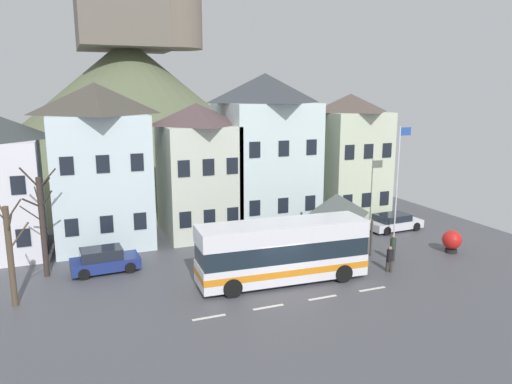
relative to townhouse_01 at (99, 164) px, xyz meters
The scene contains 18 objects.
ground_plane 15.81m from the townhouse_01, 57.15° to the right, with size 40.00×60.00×0.07m.
townhouse_01 is the anchor object (origin of this frame).
townhouse_02 6.77m from the townhouse_01, ahead, with size 5.00×5.76×9.49m.
townhouse_03 12.20m from the townhouse_01, ahead, with size 6.56×6.93×11.62m.
townhouse_04 19.27m from the townhouse_01, ahead, with size 5.00×5.51×10.11m.
hilltop_castle 22.69m from the townhouse_01, 77.07° to the left, with size 38.99×38.99×23.20m.
transit_bus 14.71m from the townhouse_01, 53.19° to the right, with size 9.47×2.94×3.38m.
bus_shelter 16.18m from the townhouse_01, 29.64° to the right, with size 3.60×3.60×3.87m.
parked_car_00 7.86m from the townhouse_01, 94.25° to the right, with size 3.92×2.01×1.43m.
parked_car_01 15.99m from the townhouse_01, 21.93° to the right, with size 4.05×2.17×1.26m.
parked_car_02 21.76m from the townhouse_01, 14.20° to the right, with size 4.29×2.17×1.24m.
pedestrian_00 19.90m from the townhouse_01, 39.57° to the right, with size 0.34×0.34×1.54m.
pedestrian_01 20.07m from the townhouse_01, 33.62° to the right, with size 0.36×0.38×1.66m.
public_bench 16.17m from the townhouse_01, 20.79° to the right, with size 1.61×0.48×0.87m.
flagpole 20.66m from the townhouse_01, 19.48° to the right, with size 0.95×0.10×7.94m.
harbour_buoy 23.97m from the townhouse_01, 27.74° to the right, with size 1.24×1.24×1.49m.
bare_tree_00 10.96m from the townhouse_01, 117.54° to the right, with size 1.45×1.35×5.47m.
bare_tree_01 7.18m from the townhouse_01, 121.86° to the right, with size 2.03×1.64×6.34m.
Camera 1 is at (-10.16, -21.94, 10.31)m, focal length 34.17 mm.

